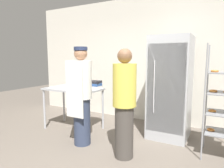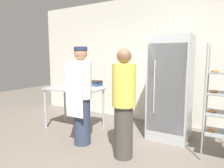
% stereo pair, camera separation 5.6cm
% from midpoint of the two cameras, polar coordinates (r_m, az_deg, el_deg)
% --- Properties ---
extents(ground_plane, '(14.00, 14.00, 0.00)m').
position_cam_midpoint_polar(ground_plane, '(3.03, -6.74, -22.08)').
color(ground_plane, '#6B6056').
extents(back_wall, '(6.40, 0.12, 2.89)m').
position_cam_midpoint_polar(back_wall, '(4.79, 9.95, 6.80)').
color(back_wall, silver).
rests_on(back_wall, ground_plane).
extents(refrigerator, '(0.71, 0.76, 1.89)m').
position_cam_midpoint_polar(refrigerator, '(3.87, 15.85, -0.98)').
color(refrigerator, '#ADAFB5').
rests_on(refrigerator, ground_plane).
extents(prep_counter, '(1.16, 0.68, 0.87)m').
position_cam_midpoint_polar(prep_counter, '(4.25, -11.40, -2.47)').
color(prep_counter, '#ADAFB5').
rests_on(prep_counter, ground_plane).
extents(donut_box, '(0.24, 0.20, 0.24)m').
position_cam_midpoint_polar(donut_box, '(4.03, -11.19, -0.90)').
color(donut_box, silver).
rests_on(donut_box, prep_counter).
extents(blender_pitcher, '(0.14, 0.14, 0.30)m').
position_cam_midpoint_polar(blender_pitcher, '(4.36, -11.87, 0.87)').
color(blender_pitcher, '#99999E').
rests_on(blender_pitcher, prep_counter).
extents(binder_stack, '(0.29, 0.24, 0.16)m').
position_cam_midpoint_polar(binder_stack, '(4.14, -5.56, -0.13)').
color(binder_stack, silver).
rests_on(binder_stack, prep_counter).
extents(person_baker, '(0.35, 0.37, 1.67)m').
position_cam_midpoint_polar(person_baker, '(3.43, -9.22, -3.08)').
color(person_baker, '#333D56').
rests_on(person_baker, ground_plane).
extents(person_customer, '(0.35, 0.35, 1.63)m').
position_cam_midpoint_polar(person_customer, '(2.95, 3.00, -5.53)').
color(person_customer, '#47423D').
rests_on(person_customer, ground_plane).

